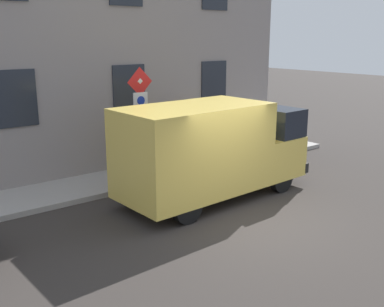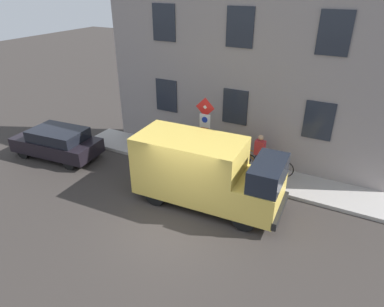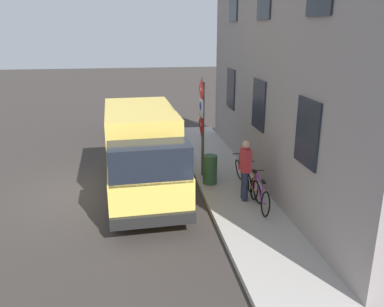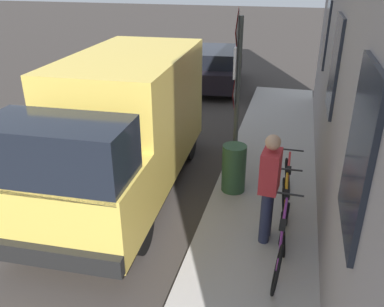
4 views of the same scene
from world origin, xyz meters
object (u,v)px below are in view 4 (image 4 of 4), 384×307
sign_post_stacked (236,76)px  bicycle_orange (284,212)px  delivery_van (123,124)px  bicycle_purple (281,242)px  litter_bin (234,168)px  pedestrian (269,185)px  bicycle_red (286,187)px  parked_hatchback (215,67)px

sign_post_stacked → bicycle_orange: size_ratio=1.79×
sign_post_stacked → delivery_van: 2.27m
bicycle_purple → litter_bin: (-0.97, 1.90, 0.08)m
sign_post_stacked → pedestrian: 2.48m
bicycle_red → pedestrian: 1.18m
bicycle_orange → parked_hatchback: bearing=16.9°
delivery_van → bicycle_red: delivery_van is taller
bicycle_orange → pedestrian: bearing=129.4°
bicycle_red → sign_post_stacked: bearing=46.1°
delivery_van → pedestrian: (2.77, -1.13, -0.26)m
bicycle_purple → pedestrian: pedestrian is taller
sign_post_stacked → pedestrian: (0.86, -2.07, -1.05)m
sign_post_stacked → delivery_van: (-1.91, -0.94, -0.79)m
sign_post_stacked → litter_bin: bearing=-78.6°
bicycle_red → pedestrian: pedestrian is taller
pedestrian → litter_bin: bearing=123.0°
delivery_van → litter_bin: size_ratio=6.02×
delivery_van → pedestrian: bearing=65.3°
parked_hatchback → bicycle_red: size_ratio=2.42×
delivery_van → bicycle_red: bearing=85.1°
bicycle_purple → bicycle_red: 1.57m
parked_hatchback → litter_bin: parked_hatchback is taller
bicycle_purple → pedestrian: (-0.26, 0.56, 0.56)m
delivery_van → parked_hatchback: bearing=176.2°
bicycle_purple → sign_post_stacked: bearing=25.0°
litter_bin → pedestrian: bearing=-62.0°
bicycle_orange → litter_bin: size_ratio=1.90×
litter_bin → delivery_van: bearing=-174.0°
delivery_van → bicycle_orange: bearing=70.8°
delivery_van → bicycle_red: (3.02, -0.12, -0.82)m
parked_hatchback → pedestrian: 9.08m
parked_hatchback → bicycle_orange: 8.94m
bicycle_orange → pedestrian: (-0.26, -0.22, 0.56)m
bicycle_red → pedestrian: (-0.26, -1.01, 0.56)m
bicycle_red → bicycle_purple: bearing=179.6°
bicycle_orange → pedestrian: size_ratio=1.00×
bicycle_purple → pedestrian: bearing=26.5°
sign_post_stacked → bicycle_red: size_ratio=1.80×
bicycle_orange → litter_bin: litter_bin is taller
delivery_van → bicycle_orange: 3.26m
bicycle_purple → bicycle_red: same height
sign_post_stacked → bicycle_orange: (1.12, -1.84, -1.61)m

